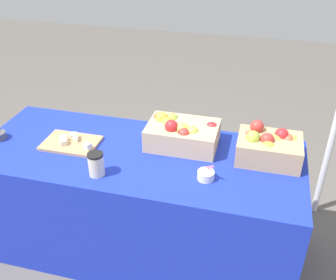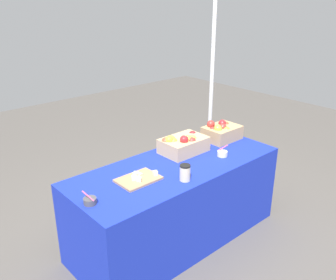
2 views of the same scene
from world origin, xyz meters
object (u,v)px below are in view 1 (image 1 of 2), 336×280
at_px(apple_crate_middle, 182,133).
at_px(sample_bowl_near, 206,175).
at_px(apple_crate_left, 269,146).
at_px(cutting_board_front, 71,143).
at_px(coffee_cup, 96,164).

relative_size(apple_crate_middle, sample_bowl_near, 3.82).
bearing_deg(apple_crate_left, cutting_board_front, -172.96).
relative_size(sample_bowl_near, coffee_cup, 0.82).
bearing_deg(apple_crate_middle, apple_crate_left, -2.84).
height_order(apple_crate_left, apple_crate_middle, apple_crate_left).
bearing_deg(coffee_cup, sample_bowl_near, 10.53).
bearing_deg(apple_crate_middle, sample_bowl_near, -56.17).
height_order(cutting_board_front, coffee_cup, coffee_cup).
bearing_deg(coffee_cup, apple_crate_middle, 47.69).
bearing_deg(apple_crate_middle, cutting_board_front, -165.40).
bearing_deg(sample_bowl_near, coffee_cup, -169.47).
distance_m(apple_crate_middle, sample_bowl_near, 0.36).
relative_size(cutting_board_front, sample_bowl_near, 3.02).
bearing_deg(apple_crate_left, coffee_cup, -156.53).
height_order(apple_crate_left, cutting_board_front, apple_crate_left).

